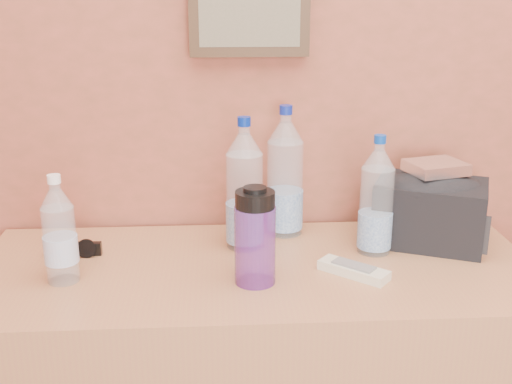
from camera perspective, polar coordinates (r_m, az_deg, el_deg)
picture_frame at (r=1.64m, az=-0.60°, el=16.29°), size 0.30×0.03×0.25m
pet_large_b at (r=1.57m, az=-1.03°, el=0.11°), size 0.09×0.09×0.33m
pet_large_c at (r=1.66m, az=2.59°, el=1.24°), size 0.09×0.09×0.34m
pet_large_d at (r=1.57m, az=10.65°, el=-0.84°), size 0.08×0.08×0.29m
pet_small at (r=1.46m, az=-17.06°, el=-3.71°), size 0.07×0.07×0.24m
nalgene_bottle at (r=1.39m, az=-0.09°, el=-3.95°), size 0.09×0.09×0.22m
sunglasses at (r=1.62m, az=-15.77°, el=-4.89°), size 0.13×0.05×0.03m
ac_remote at (r=1.48m, az=8.67°, el=-6.89°), size 0.16×0.15×0.02m
toiletry_bag at (r=1.67m, az=15.22°, el=-1.41°), size 0.32×0.28×0.18m
foil_packet at (r=1.65m, az=15.69°, el=2.13°), size 0.16×0.14×0.03m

